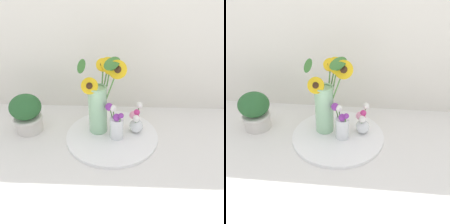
{
  "view_description": "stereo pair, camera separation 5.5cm",
  "coord_description": "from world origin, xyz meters",
  "views": [
    {
      "loc": [
        0.02,
        -0.93,
        0.73
      ],
      "look_at": [
        -0.02,
        0.02,
        0.16
      ],
      "focal_mm": 35.0,
      "sensor_mm": 36.0,
      "label": 1
    },
    {
      "loc": [
        0.07,
        -0.92,
        0.73
      ],
      "look_at": [
        -0.02,
        0.02,
        0.16
      ],
      "focal_mm": 35.0,
      "sensor_mm": 36.0,
      "label": 2
    }
  ],
  "objects": [
    {
      "name": "ground_plane",
      "position": [
        0.0,
        0.0,
        0.0
      ],
      "size": [
        6.0,
        6.0,
        0.0
      ],
      "primitive_type": "plane",
      "color": "silver"
    },
    {
      "name": "serving_tray",
      "position": [
        -0.02,
        0.02,
        0.01
      ],
      "size": [
        0.49,
        0.49,
        0.02
      ],
      "color": "white",
      "rests_on": "ground_plane"
    },
    {
      "name": "mason_jar_sunflowers",
      "position": [
        -0.09,
        0.06,
        0.2
      ],
      "size": [
        0.25,
        0.2,
        0.42
      ],
      "color": "#99CC9E",
      "rests_on": "serving_tray"
    },
    {
      "name": "vase_small_center",
      "position": [
        -0.01,
        -0.0,
        0.1
      ],
      "size": [
        0.09,
        0.09,
        0.19
      ],
      "color": "white",
      "rests_on": "serving_tray"
    },
    {
      "name": "vase_bulb_right",
      "position": [
        0.1,
        0.06,
        0.08
      ],
      "size": [
        0.08,
        0.1,
        0.16
      ],
      "color": "white",
      "rests_on": "serving_tray"
    },
    {
      "name": "potted_plant",
      "position": [
        -0.49,
        0.06,
        0.11
      ],
      "size": [
        0.17,
        0.17,
        0.22
      ],
      "color": "beige",
      "rests_on": "ground_plane"
    }
  ]
}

